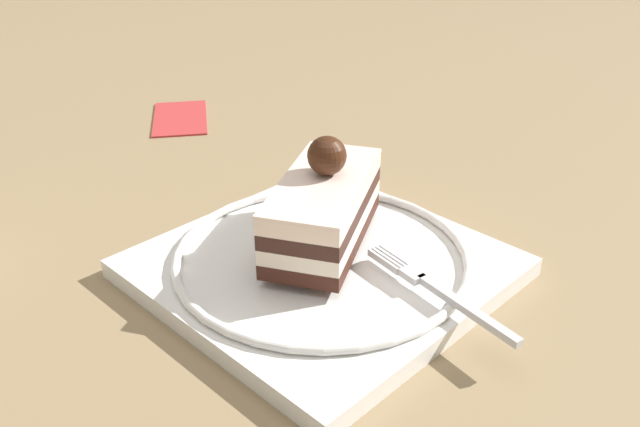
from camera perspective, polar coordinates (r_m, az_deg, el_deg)
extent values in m
plane|color=#877150|center=(0.48, -0.50, -5.79)|extent=(2.40, 2.40, 0.00)
cube|color=white|center=(0.49, 0.00, -4.49)|extent=(0.26, 0.26, 0.01)
torus|color=white|center=(0.48, 0.00, -3.48)|extent=(0.25, 0.25, 0.01)
cube|color=#391A12|center=(0.49, 0.27, -1.58)|extent=(0.09, 0.14, 0.01)
cube|color=#EFDEC7|center=(0.49, 0.28, -0.43)|extent=(0.09, 0.14, 0.01)
cube|color=#381F19|center=(0.48, 0.28, 0.75)|extent=(0.09, 0.14, 0.01)
cube|color=#F9DEC8|center=(0.47, 0.28, 1.95)|extent=(0.09, 0.14, 0.01)
cube|color=#FADCCD|center=(0.47, 0.29, 2.73)|extent=(0.09, 0.14, 0.00)
sphere|color=#3A1D0F|center=(0.47, 0.58, 4.85)|extent=(0.03, 0.03, 0.03)
cube|color=silver|center=(0.43, 11.99, -7.95)|extent=(0.08, 0.04, 0.00)
cube|color=silver|center=(0.45, 7.69, -5.12)|extent=(0.02, 0.02, 0.00)
cube|color=silver|center=(0.47, 6.22, -3.64)|extent=(0.03, 0.01, 0.00)
cube|color=silver|center=(0.47, 5.91, -3.77)|extent=(0.03, 0.01, 0.00)
cube|color=silver|center=(0.47, 5.60, -3.89)|extent=(0.03, 0.01, 0.00)
cube|color=silver|center=(0.47, 5.28, -4.02)|extent=(0.03, 0.01, 0.00)
cube|color=#AD3031|center=(0.79, -11.61, 7.88)|extent=(0.11, 0.12, 0.00)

